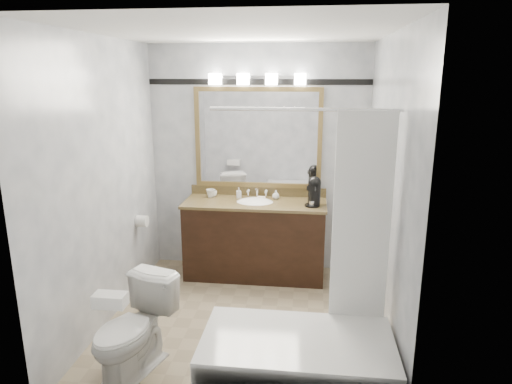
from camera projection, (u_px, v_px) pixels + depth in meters
room at (240, 188)px, 3.83m from camera, size 2.42×2.62×2.52m
vanity at (255, 237)px, 5.01m from camera, size 1.53×0.58×0.97m
mirror at (258, 138)px, 5.00m from camera, size 1.40×0.04×1.10m
vanity_light_bar at (257, 79)px, 4.78m from camera, size 1.02×0.14×0.12m
accent_stripe at (258, 82)px, 4.86m from camera, size 2.40×0.01×0.06m
bathtub at (300, 358)px, 3.14m from camera, size 1.30×0.75×1.96m
tp_roll at (142, 221)px, 4.74m from camera, size 0.11×0.12×0.12m
toilet at (132, 330)px, 3.35m from camera, size 0.60×0.79×0.72m
tissue_box at (110, 300)px, 2.95m from camera, size 0.21×0.12×0.09m
coffee_maker at (314, 190)px, 4.74m from camera, size 0.17×0.20×0.31m
cup_left at (213, 194)px, 5.10m from camera, size 0.10×0.10×0.07m
cup_right at (211, 193)px, 5.08m from camera, size 0.13×0.13×0.09m
soap_bottle_a at (239, 193)px, 5.04m from camera, size 0.06×0.06×0.12m
soap_bottle_b at (276, 195)px, 5.00m from camera, size 0.08×0.08×0.10m
soap_bar at (261, 198)px, 5.01m from camera, size 0.09×0.06×0.03m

